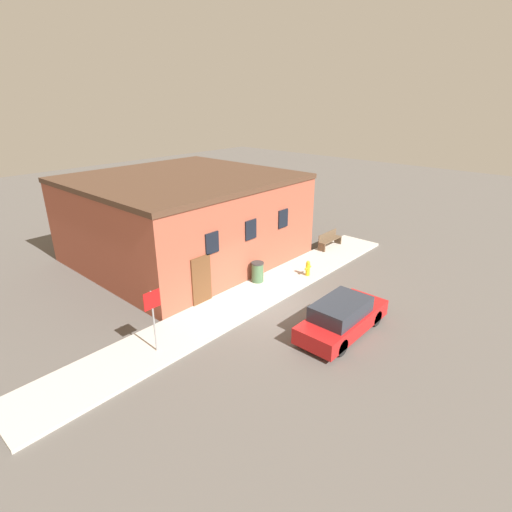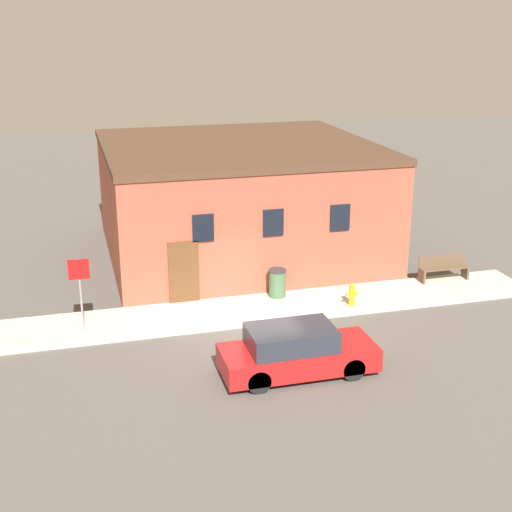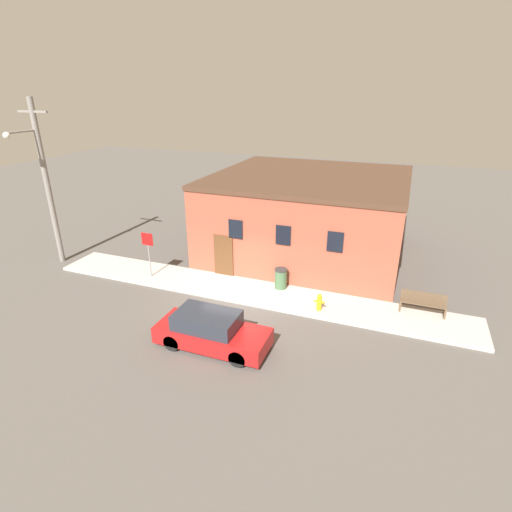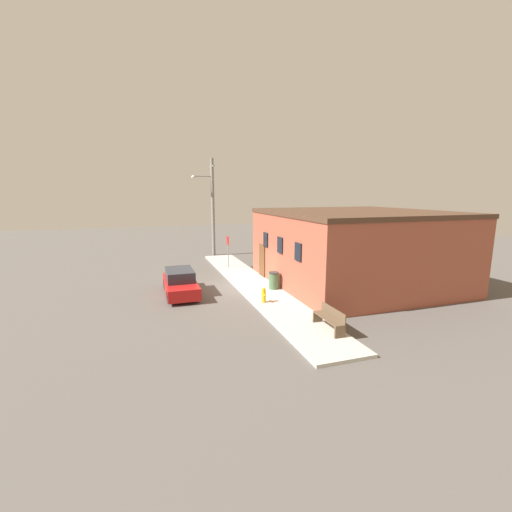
{
  "view_description": "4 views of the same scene",
  "coord_description": "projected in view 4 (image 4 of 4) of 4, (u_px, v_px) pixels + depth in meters",
  "views": [
    {
      "loc": [
        -11.35,
        -9.37,
        8.26
      ],
      "look_at": [
        0.38,
        1.16,
        1.9
      ],
      "focal_mm": 28.0,
      "sensor_mm": 36.0,
      "label": 1
    },
    {
      "loc": [
        -5.21,
        -19.36,
        9.14
      ],
      "look_at": [
        0.38,
        1.16,
        1.9
      ],
      "focal_mm": 50.0,
      "sensor_mm": 36.0,
      "label": 2
    },
    {
      "loc": [
        6.19,
        -14.04,
        8.76
      ],
      "look_at": [
        0.38,
        1.16,
        1.9
      ],
      "focal_mm": 28.0,
      "sensor_mm": 36.0,
      "label": 3
    },
    {
      "loc": [
        18.82,
        -4.97,
        5.5
      ],
      "look_at": [
        0.38,
        1.16,
        1.9
      ],
      "focal_mm": 24.0,
      "sensor_mm": 36.0,
      "label": 4
    }
  ],
  "objects": [
    {
      "name": "ground_plane",
      "position": [
        235.0,
        288.0,
        20.1
      ],
      "size": [
        80.0,
        80.0,
        0.0
      ],
      "primitive_type": "plane",
      "color": "#56514C"
    },
    {
      "name": "sidewalk",
      "position": [
        254.0,
        285.0,
        20.45
      ],
      "size": [
        19.9,
        2.32,
        0.13
      ],
      "color": "#BCB7AD",
      "rests_on": "ground"
    },
    {
      "name": "brick_building",
      "position": [
        354.0,
        248.0,
        20.71
      ],
      "size": [
        10.2,
        9.74,
        4.45
      ],
      "color": "#9E4C38",
      "rests_on": "ground"
    },
    {
      "name": "fire_hydrant",
      "position": [
        264.0,
        295.0,
        16.96
      ],
      "size": [
        0.44,
        0.21,
        0.76
      ],
      "color": "gold",
      "rests_on": "sidewalk"
    },
    {
      "name": "stop_sign",
      "position": [
        228.0,
        246.0,
        24.78
      ],
      "size": [
        0.62,
        0.06,
        2.27
      ],
      "color": "gray",
      "rests_on": "sidewalk"
    },
    {
      "name": "bench",
      "position": [
        330.0,
        318.0,
        13.59
      ],
      "size": [
        1.8,
        0.44,
        0.88
      ],
      "color": "brown",
      "rests_on": "sidewalk"
    },
    {
      "name": "trash_bin",
      "position": [
        274.0,
        280.0,
        19.34
      ],
      "size": [
        0.59,
        0.59,
        0.96
      ],
      "color": "#426642",
      "rests_on": "sidewalk"
    },
    {
      "name": "utility_pole",
      "position": [
        212.0,
        205.0,
        29.74
      ],
      "size": [
        1.8,
        1.92,
        8.4
      ],
      "color": "gray",
      "rests_on": "ground"
    },
    {
      "name": "parked_car",
      "position": [
        180.0,
        283.0,
        18.71
      ],
      "size": [
        4.14,
        1.63,
        1.36
      ],
      "color": "black",
      "rests_on": "ground"
    }
  ]
}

